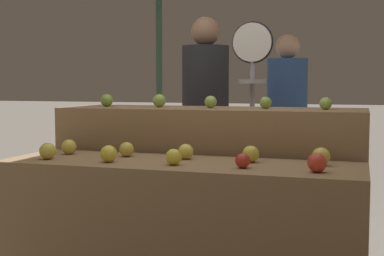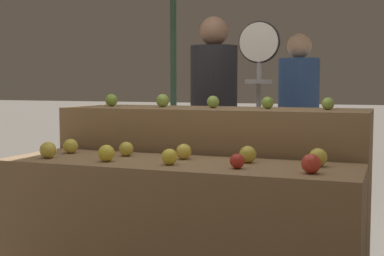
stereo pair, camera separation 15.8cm
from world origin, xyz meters
name	(u,v)px [view 2 (the right image)]	position (x,y,z in m)	size (l,w,h in m)	color
display_counter_front	(176,241)	(0.00, 0.00, 0.41)	(1.85, 0.55, 0.83)	olive
display_counter_back	(213,195)	(0.00, 0.60, 0.54)	(1.85, 0.55, 1.08)	olive
apple_front_0	(48,150)	(-0.70, -0.11, 0.87)	(0.09, 0.09, 0.09)	gold
apple_front_1	(106,153)	(-0.34, -0.11, 0.87)	(0.09, 0.09, 0.09)	gold
apple_front_2	(169,157)	(0.01, -0.10, 0.87)	(0.08, 0.08, 0.08)	gold
apple_front_3	(237,161)	(0.35, -0.10, 0.86)	(0.07, 0.07, 0.07)	#B72D23
apple_front_4	(311,164)	(0.70, -0.12, 0.87)	(0.09, 0.09, 0.09)	red
apple_front_5	(71,146)	(-0.70, 0.10, 0.87)	(0.08, 0.08, 0.08)	gold
apple_front_6	(126,149)	(-0.34, 0.11, 0.87)	(0.08, 0.08, 0.08)	gold
apple_front_7	(185,152)	(0.00, 0.11, 0.87)	(0.08, 0.08, 0.08)	yellow
apple_front_8	(248,154)	(0.35, 0.10, 0.87)	(0.09, 0.09, 0.09)	gold
apple_front_9	(318,157)	(0.70, 0.10, 0.87)	(0.09, 0.09, 0.09)	gold
apple_back_0	(111,100)	(-0.70, 0.59, 1.12)	(0.08, 0.08, 0.08)	#7AA338
apple_back_1	(163,101)	(-0.34, 0.60, 1.12)	(0.08, 0.08, 0.08)	#8EB247
apple_back_2	(214,102)	(0.00, 0.59, 1.11)	(0.08, 0.08, 0.08)	#8EB247
apple_back_3	(268,103)	(0.34, 0.60, 1.11)	(0.07, 0.07, 0.07)	#84AD3D
apple_back_4	(328,104)	(0.68, 0.59, 1.11)	(0.07, 0.07, 0.07)	#8EB247
produce_scale	(259,84)	(0.13, 1.24, 1.22)	(0.30, 0.20, 1.67)	#99999E
person_vendor_at_scale	(214,110)	(-0.31, 1.55, 1.01)	(0.45, 0.45, 1.75)	#2D2D38
person_customer_left	(298,113)	(0.24, 2.28, 0.96)	(0.47, 0.47, 1.67)	#2D2D38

